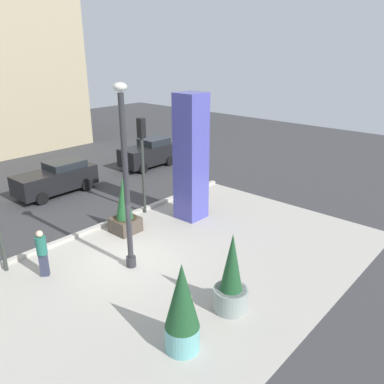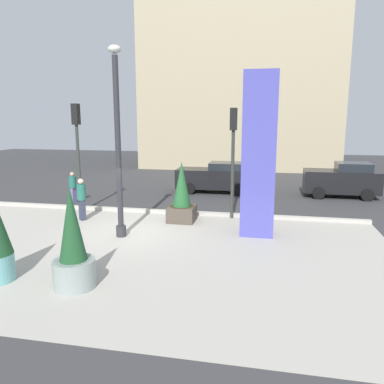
{
  "view_description": "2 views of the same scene",
  "coord_description": "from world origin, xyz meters",
  "px_view_note": "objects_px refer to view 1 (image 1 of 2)",
  "views": [
    {
      "loc": [
        -8.06,
        -10.4,
        7.6
      ],
      "look_at": [
        2.43,
        -1.02,
        2.32
      ],
      "focal_mm": 36.09,
      "sensor_mm": 36.0,
      "label": 1
    },
    {
      "loc": [
        4.84,
        -12.95,
        4.23
      ],
      "look_at": [
        2.36,
        -0.73,
        1.8
      ],
      "focal_mm": 35.73,
      "sensor_mm": 36.0,
      "label": 2
    }
  ],
  "objects_px": {
    "car_curb_west": "(149,153)",
    "art_pillar_blue": "(191,158)",
    "lamp_post": "(126,185)",
    "traffic_light_corner": "(142,151)",
    "car_intersection": "(57,178)",
    "potted_plant_curbside": "(124,210)",
    "potted_plant_near_right": "(231,280)",
    "pedestrian_on_sidewalk": "(42,251)",
    "potted_plant_by_pillar": "(182,308)"
  },
  "relations": [
    {
      "from": "lamp_post",
      "to": "potted_plant_near_right",
      "type": "height_order",
      "value": "lamp_post"
    },
    {
      "from": "lamp_post",
      "to": "car_curb_west",
      "type": "bearing_deg",
      "value": 44.85
    },
    {
      "from": "potted_plant_curbside",
      "to": "car_intersection",
      "type": "height_order",
      "value": "potted_plant_curbside"
    },
    {
      "from": "potted_plant_curbside",
      "to": "pedestrian_on_sidewalk",
      "type": "relative_size",
      "value": 1.42
    },
    {
      "from": "potted_plant_by_pillar",
      "to": "car_curb_west",
      "type": "xyz_separation_m",
      "value": [
        10.84,
        13.28,
        -0.37
      ]
    },
    {
      "from": "pedestrian_on_sidewalk",
      "to": "art_pillar_blue",
      "type": "bearing_deg",
      "value": -3.64
    },
    {
      "from": "car_curb_west",
      "to": "potted_plant_curbside",
      "type": "bearing_deg",
      "value": -138.17
    },
    {
      "from": "potted_plant_near_right",
      "to": "traffic_light_corner",
      "type": "bearing_deg",
      "value": 66.94
    },
    {
      "from": "car_curb_west",
      "to": "car_intersection",
      "type": "bearing_deg",
      "value": -179.64
    },
    {
      "from": "car_curb_west",
      "to": "car_intersection",
      "type": "relative_size",
      "value": 0.87
    },
    {
      "from": "car_intersection",
      "to": "potted_plant_near_right",
      "type": "bearing_deg",
      "value": -97.83
    },
    {
      "from": "lamp_post",
      "to": "car_curb_west",
      "type": "distance_m",
      "value": 12.99
    },
    {
      "from": "art_pillar_blue",
      "to": "car_curb_west",
      "type": "height_order",
      "value": "art_pillar_blue"
    },
    {
      "from": "car_intersection",
      "to": "pedestrian_on_sidewalk",
      "type": "xyz_separation_m",
      "value": [
        -4.69,
        -7.18,
        0.11
      ]
    },
    {
      "from": "traffic_light_corner",
      "to": "potted_plant_curbside",
      "type": "bearing_deg",
      "value": -154.3
    },
    {
      "from": "lamp_post",
      "to": "art_pillar_blue",
      "type": "bearing_deg",
      "value": 15.61
    },
    {
      "from": "potted_plant_near_right",
      "to": "potted_plant_by_pillar",
      "type": "bearing_deg",
      "value": -178.78
    },
    {
      "from": "potted_plant_curbside",
      "to": "traffic_light_corner",
      "type": "relative_size",
      "value": 0.54
    },
    {
      "from": "potted_plant_curbside",
      "to": "car_curb_west",
      "type": "distance_m",
      "value": 9.89
    },
    {
      "from": "potted_plant_by_pillar",
      "to": "car_intersection",
      "type": "bearing_deg",
      "value": 73.08
    },
    {
      "from": "potted_plant_near_right",
      "to": "pedestrian_on_sidewalk",
      "type": "xyz_separation_m",
      "value": [
        -2.87,
        6.01,
        -0.04
      ]
    },
    {
      "from": "car_curb_west",
      "to": "art_pillar_blue",
      "type": "bearing_deg",
      "value": -119.09
    },
    {
      "from": "car_curb_west",
      "to": "lamp_post",
      "type": "bearing_deg",
      "value": -135.15
    },
    {
      "from": "potted_plant_by_pillar",
      "to": "traffic_light_corner",
      "type": "height_order",
      "value": "traffic_light_corner"
    },
    {
      "from": "art_pillar_blue",
      "to": "car_curb_west",
      "type": "bearing_deg",
      "value": 60.91
    },
    {
      "from": "lamp_post",
      "to": "art_pillar_blue",
      "type": "xyz_separation_m",
      "value": [
        4.79,
        1.34,
        -0.31
      ]
    },
    {
      "from": "car_curb_west",
      "to": "pedestrian_on_sidewalk",
      "type": "height_order",
      "value": "car_curb_west"
    },
    {
      "from": "potted_plant_near_right",
      "to": "potted_plant_curbside",
      "type": "bearing_deg",
      "value": 79.26
    },
    {
      "from": "art_pillar_blue",
      "to": "pedestrian_on_sidewalk",
      "type": "xyz_separation_m",
      "value": [
        -7.23,
        0.46,
        -1.92
      ]
    },
    {
      "from": "pedestrian_on_sidewalk",
      "to": "car_intersection",
      "type": "bearing_deg",
      "value": 56.85
    },
    {
      "from": "potted_plant_curbside",
      "to": "car_intersection",
      "type": "xyz_separation_m",
      "value": [
        0.56,
        6.55,
        -0.15
      ]
    },
    {
      "from": "potted_plant_curbside",
      "to": "pedestrian_on_sidewalk",
      "type": "height_order",
      "value": "potted_plant_curbside"
    },
    {
      "from": "potted_plant_by_pillar",
      "to": "car_intersection",
      "type": "height_order",
      "value": "potted_plant_by_pillar"
    },
    {
      "from": "art_pillar_blue",
      "to": "potted_plant_near_right",
      "type": "relative_size",
      "value": 2.24
    },
    {
      "from": "potted_plant_curbside",
      "to": "potted_plant_near_right",
      "type": "bearing_deg",
      "value": -100.74
    },
    {
      "from": "car_intersection",
      "to": "potted_plant_curbside",
      "type": "bearing_deg",
      "value": -94.85
    },
    {
      "from": "potted_plant_by_pillar",
      "to": "potted_plant_curbside",
      "type": "bearing_deg",
      "value": 62.55
    },
    {
      "from": "art_pillar_blue",
      "to": "potted_plant_by_pillar",
      "type": "distance_m",
      "value": 8.78
    },
    {
      "from": "lamp_post",
      "to": "traffic_light_corner",
      "type": "xyz_separation_m",
      "value": [
        3.67,
        3.37,
        -0.11
      ]
    },
    {
      "from": "traffic_light_corner",
      "to": "pedestrian_on_sidewalk",
      "type": "relative_size",
      "value": 2.62
    },
    {
      "from": "potted_plant_near_right",
      "to": "car_intersection",
      "type": "xyz_separation_m",
      "value": [
        1.81,
        13.19,
        -0.15
      ]
    },
    {
      "from": "lamp_post",
      "to": "potted_plant_by_pillar",
      "type": "relative_size",
      "value": 2.52
    },
    {
      "from": "traffic_light_corner",
      "to": "art_pillar_blue",
      "type": "bearing_deg",
      "value": -61.02
    },
    {
      "from": "car_curb_west",
      "to": "car_intersection",
      "type": "distance_m",
      "value": 6.81
    },
    {
      "from": "traffic_light_corner",
      "to": "car_intersection",
      "type": "bearing_deg",
      "value": 104.17
    },
    {
      "from": "potted_plant_near_right",
      "to": "traffic_light_corner",
      "type": "xyz_separation_m",
      "value": [
        3.23,
        7.58,
        2.08
      ]
    },
    {
      "from": "art_pillar_blue",
      "to": "traffic_light_corner",
      "type": "height_order",
      "value": "art_pillar_blue"
    },
    {
      "from": "lamp_post",
      "to": "pedestrian_on_sidewalk",
      "type": "relative_size",
      "value": 3.73
    },
    {
      "from": "potted_plant_near_right",
      "to": "potted_plant_curbside",
      "type": "distance_m",
      "value": 6.75
    },
    {
      "from": "art_pillar_blue",
      "to": "car_curb_west",
      "type": "distance_m",
      "value": 9.01
    }
  ]
}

